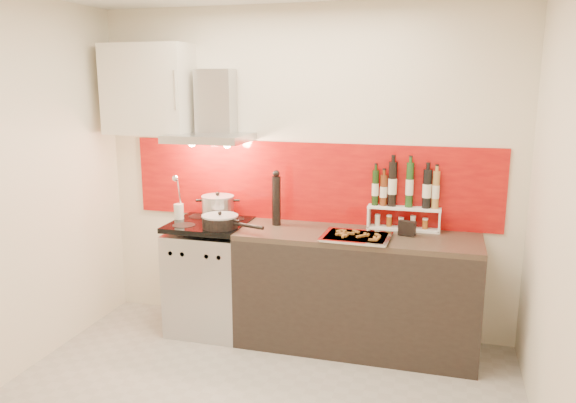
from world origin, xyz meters
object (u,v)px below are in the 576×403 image
(counter, at_px, (356,291))
(saute_pan, at_px, (221,221))
(baking_tray, at_px, (356,237))
(pepper_mill, at_px, (276,199))
(range_stove, at_px, (211,278))
(stock_pot, at_px, (218,207))

(counter, height_order, saute_pan, saute_pan)
(baking_tray, bearing_deg, pepper_mill, 161.23)
(range_stove, bearing_deg, saute_pan, -40.41)
(range_stove, xyz_separation_m, pepper_mill, (0.54, 0.10, 0.67))
(range_stove, bearing_deg, pepper_mill, 10.63)
(range_stove, relative_size, stock_pot, 3.42)
(counter, relative_size, baking_tray, 3.60)
(range_stove, distance_m, counter, 1.20)
(stock_pot, relative_size, saute_pan, 0.50)
(counter, xyz_separation_m, saute_pan, (-1.04, -0.14, 0.51))
(saute_pan, distance_m, baking_tray, 1.05)
(saute_pan, height_order, baking_tray, saute_pan)
(stock_pot, relative_size, baking_tray, 0.53)
(range_stove, bearing_deg, counter, 0.23)
(saute_pan, bearing_deg, counter, 7.68)
(range_stove, height_order, baking_tray, baking_tray)
(range_stove, relative_size, saute_pan, 1.71)
(saute_pan, xyz_separation_m, baking_tray, (1.05, 0.01, -0.04))
(range_stove, relative_size, counter, 0.51)
(counter, relative_size, saute_pan, 3.38)
(range_stove, distance_m, baking_tray, 1.30)
(counter, distance_m, saute_pan, 1.17)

